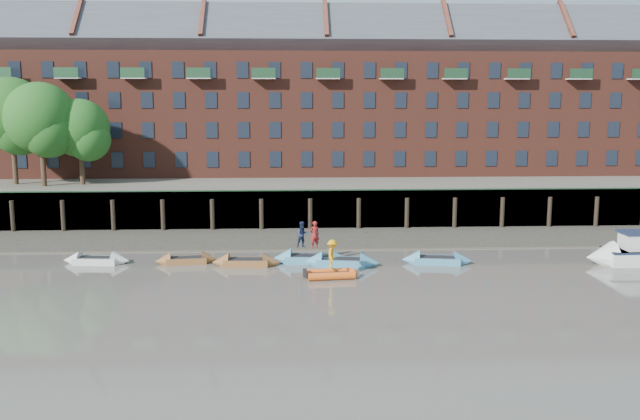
{
  "coord_description": "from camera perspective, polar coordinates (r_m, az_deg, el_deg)",
  "views": [
    {
      "loc": [
        -3.8,
        -33.02,
        10.35
      ],
      "look_at": [
        -1.66,
        12.0,
        3.2
      ],
      "focal_mm": 38.0,
      "sensor_mm": 36.0,
      "label": 1
    }
  ],
  "objects": [
    {
      "name": "tree_cluster",
      "position": [
        64.2,
        -22.77,
        7.12
      ],
      "size": [
        11.76,
        7.74,
        9.4
      ],
      "color": "#3A281C",
      "rests_on": "bank_terrace"
    },
    {
      "name": "rowboat_4",
      "position": [
        43.51,
        1.81,
        -4.41
      ],
      "size": [
        5.05,
        2.19,
        1.42
      ],
      "rotation": [
        0.0,
        0.0,
        -0.16
      ],
      "color": "teal",
      "rests_on": "ground"
    },
    {
      "name": "river_wall",
      "position": [
        56.21,
        1.19,
        0.05
      ],
      "size": [
        110.0,
        1.23,
        3.3
      ],
      "color": "#2D2A26",
      "rests_on": "ground"
    },
    {
      "name": "rib_tender",
      "position": [
        40.62,
        1.06,
        -5.41
      ],
      "size": [
        3.11,
        1.73,
        0.53
      ],
      "rotation": [
        0.0,
        0.0,
        0.11
      ],
      "color": "orange",
      "rests_on": "ground"
    },
    {
      "name": "bank_terrace",
      "position": [
        69.68,
        0.43,
        1.8
      ],
      "size": [
        110.0,
        28.0,
        3.2
      ],
      "primitive_type": "cube",
      "color": "#5E594D",
      "rests_on": "ground"
    },
    {
      "name": "motor_launch",
      "position": [
        48.3,
        24.6,
        -3.35
      ],
      "size": [
        6.64,
        2.29,
        2.72
      ],
      "rotation": [
        0.0,
        0.0,
        3.16
      ],
      "color": "silver",
      "rests_on": "ground"
    },
    {
      "name": "mud_band",
      "position": [
        48.88,
        1.81,
        -3.21
      ],
      "size": [
        110.0,
        1.6,
        0.1
      ],
      "primitive_type": "cube",
      "color": "#4C4336",
      "rests_on": "ground"
    },
    {
      "name": "person_rower_a",
      "position": [
        44.01,
        -0.46,
        -2.09
      ],
      "size": [
        0.76,
        0.63,
        1.8
      ],
      "primitive_type": "imported",
      "rotation": [
        0.0,
        0.0,
        3.5
      ],
      "color": "maroon",
      "rests_on": "rowboat_3"
    },
    {
      "name": "person_rib_crew",
      "position": [
        40.43,
        1.05,
        -3.77
      ],
      "size": [
        0.84,
        1.26,
        1.82
      ],
      "primitive_type": "imported",
      "rotation": [
        0.0,
        0.0,
        1.42
      ],
      "color": "orange",
      "rests_on": "rib_tender"
    },
    {
      "name": "ground",
      "position": [
        34.81,
        3.71,
        -8.3
      ],
      "size": [
        220.0,
        220.0,
        0.0
      ],
      "primitive_type": "plane",
      "color": "#645E55",
      "rests_on": "ground"
    },
    {
      "name": "rowboat_1",
      "position": [
        45.04,
        -11.18,
        -4.17
      ],
      "size": [
        4.14,
        1.65,
        1.17
      ],
      "rotation": [
        0.0,
        0.0,
        0.12
      ],
      "color": "brown",
      "rests_on": "ground"
    },
    {
      "name": "foreshore",
      "position": [
        52.2,
        1.51,
        -2.43
      ],
      "size": [
        110.0,
        8.0,
        0.5
      ],
      "primitive_type": "cube",
      "color": "#3D382F",
      "rests_on": "ground"
    },
    {
      "name": "rowboat_2",
      "position": [
        43.81,
        -6.23,
        -4.4
      ],
      "size": [
        4.48,
        1.52,
        1.28
      ],
      "rotation": [
        0.0,
        0.0,
        -0.05
      ],
      "color": "brown",
      "rests_on": "ground"
    },
    {
      "name": "apartment_terrace",
      "position": [
        70.16,
        0.4,
        11.04
      ],
      "size": [
        80.6,
        15.56,
        20.98
      ],
      "color": "brown",
      "rests_on": "bank_terrace"
    },
    {
      "name": "rowboat_0",
      "position": [
        46.44,
        -18.31,
        -4.05
      ],
      "size": [
        4.44,
        1.64,
        1.26
      ],
      "rotation": [
        0.0,
        0.0,
        -0.09
      ],
      "color": "silver",
      "rests_on": "ground"
    },
    {
      "name": "rowboat_5",
      "position": [
        44.73,
        9.82,
        -4.19
      ],
      "size": [
        4.68,
        1.97,
        1.32
      ],
      "rotation": [
        0.0,
        0.0,
        -0.15
      ],
      "color": "teal",
      "rests_on": "ground"
    },
    {
      "name": "rowboat_3",
      "position": [
        44.35,
        -0.83,
        -4.14
      ],
      "size": [
        5.1,
        1.88,
        1.45
      ],
      "rotation": [
        0.0,
        0.0,
        -0.09
      ],
      "color": "teal",
      "rests_on": "ground"
    },
    {
      "name": "person_rower_b",
      "position": [
        44.24,
        -1.48,
        -2.08
      ],
      "size": [
        1.0,
        0.88,
        1.73
      ],
      "primitive_type": "imported",
      "rotation": [
        0.0,
        0.0,
        0.3
      ],
      "color": "#19233F",
      "rests_on": "rowboat_3"
    }
  ]
}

